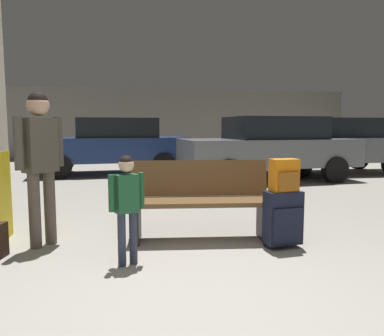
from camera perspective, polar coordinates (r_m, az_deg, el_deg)
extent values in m
cube|color=gray|center=(6.69, -5.96, -5.24)|extent=(18.00, 18.00, 0.10)
cube|color=gray|center=(15.41, -8.64, 6.62)|extent=(18.00, 0.12, 2.80)
cube|color=brown|center=(4.25, 1.34, -5.12)|extent=(1.64, 0.63, 0.05)
cube|color=brown|center=(4.46, 1.07, -1.52)|extent=(1.60, 0.30, 0.42)
cube|color=black|center=(4.30, -8.37, -8.23)|extent=(0.13, 0.41, 0.41)
cube|color=black|center=(4.42, 10.76, -7.87)|extent=(0.13, 0.41, 0.41)
cube|color=#191E33|center=(4.14, 13.53, -7.25)|extent=(0.40, 0.24, 0.56)
cube|color=#191E33|center=(4.06, 14.31, -8.41)|extent=(0.34, 0.06, 0.36)
cube|color=#A5A5AA|center=(4.15, 13.07, -3.41)|extent=(0.14, 0.04, 0.02)
cylinder|color=black|center=(4.21, 10.92, -11.20)|extent=(0.02, 0.05, 0.04)
cylinder|color=black|center=(4.37, 14.71, -10.67)|extent=(0.02, 0.05, 0.04)
cube|color=orange|center=(4.06, 13.69, -1.05)|extent=(0.30, 0.19, 0.34)
cube|color=#9E5918|center=(3.98, 14.36, -1.95)|extent=(0.23, 0.05, 0.19)
cylinder|color=black|center=(4.04, 13.75, 1.17)|extent=(0.06, 0.03, 0.02)
cylinder|color=#33384C|center=(3.62, -8.84, -10.36)|extent=(0.07, 0.07, 0.50)
cylinder|color=#33384C|center=(3.57, -10.53, -10.59)|extent=(0.07, 0.07, 0.50)
cube|color=#1E5933|center=(3.50, -9.81, -3.82)|extent=(0.23, 0.19, 0.35)
cylinder|color=#1E5933|center=(3.55, -7.66, -3.34)|extent=(0.06, 0.06, 0.33)
cylinder|color=#1E5933|center=(3.44, -12.03, -3.73)|extent=(0.06, 0.06, 0.33)
sphere|color=beige|center=(3.46, -9.89, 0.51)|extent=(0.14, 0.14, 0.14)
sphere|color=black|center=(3.46, -9.89, 0.84)|extent=(0.13, 0.13, 0.13)
cylinder|color=white|center=(3.56, -11.53, -3.39)|extent=(0.06, 0.06, 0.10)
cylinder|color=red|center=(3.55, -11.56, -2.19)|extent=(0.01, 0.01, 0.06)
cylinder|color=brown|center=(4.42, -20.62, -5.61)|extent=(0.12, 0.12, 0.80)
cylinder|color=brown|center=(4.32, -22.62, -5.96)|extent=(0.12, 0.12, 0.80)
cube|color=#4C473D|center=(4.28, -21.97, 3.20)|extent=(0.37, 0.37, 0.57)
cylinder|color=#4C473D|center=(4.41, -19.46, 3.75)|extent=(0.09, 0.09, 0.54)
cylinder|color=#4C473D|center=(4.16, -24.67, 3.40)|extent=(0.09, 0.09, 0.54)
sphere|color=tan|center=(4.28, -22.20, 8.78)|extent=(0.23, 0.23, 0.23)
sphere|color=black|center=(4.29, -22.22, 9.20)|extent=(0.21, 0.21, 0.21)
cube|color=navy|center=(10.59, -12.06, 2.81)|extent=(4.23, 2.03, 0.64)
cube|color=black|center=(10.59, -11.31, 5.96)|extent=(2.22, 1.71, 0.52)
cylinder|color=black|center=(9.83, -19.33, 0.18)|extent=(0.61, 0.25, 0.60)
cylinder|color=black|center=(11.42, -18.77, 0.99)|extent=(0.61, 0.25, 0.60)
cylinder|color=black|center=(9.99, -4.28, 0.60)|extent=(0.61, 0.25, 0.60)
cylinder|color=black|center=(11.56, -5.79, 1.35)|extent=(0.61, 0.25, 0.60)
cube|color=slate|center=(11.14, 20.38, 2.72)|extent=(4.16, 1.84, 0.64)
cube|color=black|center=(11.20, 21.16, 5.68)|extent=(2.15, 1.61, 0.52)
cylinder|color=black|center=(9.87, 15.91, 0.31)|extent=(0.61, 0.22, 0.60)
cylinder|color=black|center=(11.34, 12.58, 1.14)|extent=(0.61, 0.22, 0.60)
cylinder|color=black|center=(12.51, 23.77, 1.22)|extent=(0.61, 0.22, 0.60)
cube|color=slate|center=(9.22, 11.32, 2.34)|extent=(4.22, 2.02, 0.64)
cube|color=black|center=(9.27, 12.23, 5.93)|extent=(2.21, 1.70, 0.52)
cylinder|color=black|center=(8.01, 5.43, -0.80)|extent=(0.61, 0.25, 0.60)
cylinder|color=black|center=(9.51, 2.08, 0.33)|extent=(0.61, 0.25, 0.60)
cylinder|color=black|center=(9.23, 20.74, -0.25)|extent=(0.61, 0.25, 0.60)
cylinder|color=black|center=(10.57, 15.69, 0.69)|extent=(0.61, 0.25, 0.60)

